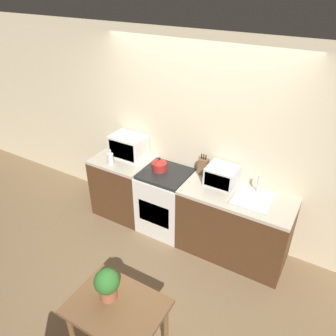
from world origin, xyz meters
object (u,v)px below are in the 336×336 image
object	(u,v)px
stove_range	(166,201)
toaster_oven	(222,175)
bottle	(110,158)
kettle	(159,165)
microwave	(128,146)
dining_table	(117,314)

from	to	relation	value
stove_range	toaster_oven	xyz separation A→B (m)	(0.71, 0.13, 0.57)
bottle	toaster_oven	xyz separation A→B (m)	(1.47, 0.30, 0.03)
stove_range	kettle	xyz separation A→B (m)	(-0.10, 0.02, 0.53)
kettle	bottle	xyz separation A→B (m)	(-0.65, -0.19, 0.00)
kettle	microwave	world-z (taller)	microwave
kettle	dining_table	distance (m)	1.96
toaster_oven	stove_range	bearing A→B (deg)	-169.75
stove_range	bottle	xyz separation A→B (m)	(-0.75, -0.17, 0.53)
bottle	microwave	bearing A→B (deg)	73.56
kettle	microwave	distance (m)	0.58
bottle	dining_table	bearing A→B (deg)	-50.49
kettle	bottle	size ratio (longest dim) A/B	0.93
microwave	dining_table	xyz separation A→B (m)	(1.24, -1.90, -0.45)
dining_table	bottle	bearing A→B (deg)	129.51
toaster_oven	dining_table	xyz separation A→B (m)	(-0.14, -1.91, -0.41)
bottle	toaster_oven	world-z (taller)	toaster_oven
toaster_oven	microwave	bearing A→B (deg)	-179.65
kettle	dining_table	xyz separation A→B (m)	(0.68, -1.80, -0.37)
kettle	toaster_oven	distance (m)	0.82
kettle	toaster_oven	xyz separation A→B (m)	(0.81, 0.11, 0.04)
bottle	kettle	bearing A→B (deg)	16.55
stove_range	dining_table	xyz separation A→B (m)	(0.57, -1.78, 0.16)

